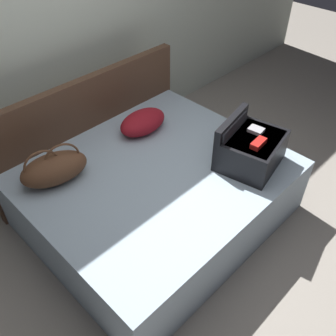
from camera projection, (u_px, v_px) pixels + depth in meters
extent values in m
plane|color=gray|center=(192.00, 241.00, 3.00)|extent=(12.00, 12.00, 0.00)
cube|color=#B7C1B2|center=(49.00, 26.00, 3.02)|extent=(8.00, 0.10, 2.60)
cube|color=#99ADBC|center=(157.00, 194.00, 3.04)|extent=(1.92, 1.64, 0.51)
cube|color=#4C3323|center=(91.00, 128.00, 3.35)|extent=(1.96, 0.08, 0.97)
cube|color=black|center=(254.00, 151.00, 2.84)|extent=(0.55, 0.46, 0.26)
cube|color=#28282D|center=(255.00, 147.00, 2.82)|extent=(0.48, 0.40, 0.18)
cube|color=#B21E19|center=(258.00, 144.00, 2.67)|extent=(0.15, 0.08, 0.05)
cube|color=#99999E|center=(256.00, 130.00, 2.81)|extent=(0.10, 0.12, 0.03)
cube|color=black|center=(230.00, 137.00, 2.89)|extent=(0.48, 0.15, 0.37)
cube|color=#28282D|center=(234.00, 138.00, 2.88)|extent=(0.40, 0.09, 0.31)
ellipsoid|color=brown|center=(54.00, 169.00, 2.71)|extent=(0.54, 0.37, 0.23)
torus|color=brown|center=(42.00, 166.00, 2.64)|extent=(0.26, 0.08, 0.27)
torus|color=brown|center=(62.00, 159.00, 2.70)|extent=(0.26, 0.08, 0.27)
ellipsoid|color=maroon|center=(143.00, 122.00, 3.22)|extent=(0.46, 0.29, 0.18)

